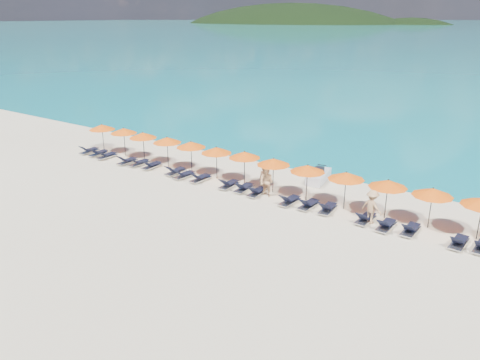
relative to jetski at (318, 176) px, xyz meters
The scene contains 38 objects.
ground 8.94m from the jetski, 106.47° to the right, with size 1400.00×1400.00×0.00m, color beige.
headland_main 612.72m from the jetski, 119.65° to the left, with size 374.00×242.00×126.50m.
headland_small 573.23m from the jetski, 105.46° to the left, with size 162.00×126.00×85.50m.
jetski is the anchor object (origin of this frame).
beachgoer_a 4.15m from the jetski, 120.42° to the right, with size 0.59×0.39×1.61m, color tan.
beachgoer_b 4.59m from the jetski, 108.07° to the right, with size 0.91×0.53×1.88m, color tan.
beachgoer_c 6.86m from the jetski, 39.86° to the right, with size 1.20×0.56×1.86m, color tan.
umbrella_0 18.16m from the jetski, 169.22° to the right, with size 2.10×2.10×2.28m.
umbrella_1 15.78m from the jetski, 168.12° to the right, with size 2.10×2.10×2.28m.
umbrella_2 13.58m from the jetski, 165.48° to the right, with size 2.10×2.10×2.28m.
umbrella_3 11.21m from the jetski, 162.31° to the right, with size 2.10×2.10×2.28m.
umbrella_4 9.10m from the jetski, 158.18° to the right, with size 2.10×2.10×2.28m.
umbrella_5 7.08m from the jetski, 150.01° to the right, with size 2.10×2.10×2.28m.
umbrella_6 5.26m from the jetski, 139.35° to the right, with size 2.10×2.10×2.28m.
umbrella_7 4.11m from the jetski, 112.81° to the right, with size 2.10×2.10×2.28m.
umbrella_8 3.94m from the jetski, 75.56° to the right, with size 2.10×2.10×2.28m.
umbrella_9 5.01m from the jetski, 45.93° to the right, with size 2.10×2.10×2.28m.
umbrella_10 6.77m from the jetski, 30.49° to the right, with size 2.10×2.10×2.28m.
umbrella_11 8.77m from the jetski, 22.38° to the right, with size 2.10×2.10×2.28m.
lounger_0 18.78m from the jetski, 166.06° to the right, with size 0.71×1.73×0.66m.
lounger_1 17.65m from the jetski, 165.10° to the right, with size 0.66×1.71×0.66m.
lounger_2 16.62m from the jetski, 163.85° to the right, with size 0.63×1.70×0.66m.
lounger_3 14.35m from the jetski, 160.94° to the right, with size 0.68×1.72×0.66m.
lounger_4 13.27m from the jetski, 160.18° to the right, with size 0.69×1.73×0.66m.
lounger_5 12.09m from the jetski, 158.55° to the right, with size 0.68×1.72×0.66m.
lounger_6 9.95m from the jetski, 153.63° to the right, with size 0.66×1.71×0.66m.
lounger_7 9.17m from the jetski, 149.39° to the right, with size 0.76×1.75×0.66m.
lounger_8 7.95m from the jetski, 145.13° to the right, with size 0.70×1.73×0.66m.
lounger_9 6.12m from the jetski, 133.60° to the right, with size 0.67×1.72×0.66m.
lounger_10 5.37m from the jetski, 124.99° to the right, with size 0.73×1.74×0.66m.
lounger_11 4.94m from the jetski, 113.72° to the right, with size 0.69×1.72×0.66m.
lounger_12 4.64m from the jetski, 85.27° to the right, with size 0.72×1.73×0.66m.
lounger_13 4.77m from the jetski, 70.63° to the right, with size 0.72×1.73×0.66m.
lounger_14 5.18m from the jetski, 58.01° to the right, with size 0.76×1.75×0.66m.
lounger_15 6.73m from the jetski, 41.95° to the right, with size 0.72×1.73×0.66m.
lounger_16 7.79m from the jetski, 37.19° to the right, with size 0.67×1.72×0.66m.
lounger_17 8.66m from the jetski, 31.20° to the right, with size 0.66×1.71×0.66m.
lounger_18 10.76m from the jetski, 25.18° to the right, with size 0.71×1.73×0.66m.
Camera 1 is at (15.28, -18.72, 10.61)m, focal length 35.00 mm.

